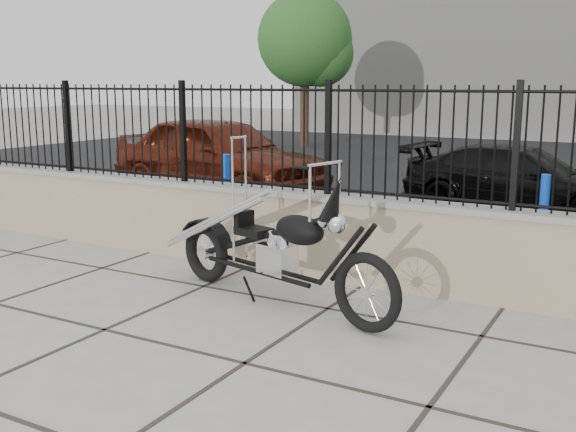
# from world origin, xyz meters

# --- Properties ---
(ground_plane) EXTENTS (90.00, 90.00, 0.00)m
(ground_plane) POSITION_xyz_m (0.00, 0.00, 0.00)
(ground_plane) COLOR #99968E
(ground_plane) RESTS_ON ground
(parking_lot) EXTENTS (30.00, 30.00, 0.00)m
(parking_lot) POSITION_xyz_m (0.00, 12.50, 0.00)
(parking_lot) COLOR black
(parking_lot) RESTS_ON ground
(retaining_wall) EXTENTS (14.00, 0.36, 0.96)m
(retaining_wall) POSITION_xyz_m (0.00, 2.50, 0.48)
(retaining_wall) COLOR gray
(retaining_wall) RESTS_ON ground_plane
(iron_fence) EXTENTS (14.00, 0.08, 1.20)m
(iron_fence) POSITION_xyz_m (0.00, 2.50, 1.56)
(iron_fence) COLOR black
(iron_fence) RESTS_ON retaining_wall
(background_building) EXTENTS (22.00, 6.00, 8.00)m
(background_building) POSITION_xyz_m (0.00, 26.50, 4.00)
(background_building) COLOR beige
(background_building) RESTS_ON ground_plane
(chopper_motorcycle) EXTENTS (2.83, 1.20, 1.68)m
(chopper_motorcycle) POSITION_xyz_m (0.94, 1.40, 0.84)
(chopper_motorcycle) COLOR black
(chopper_motorcycle) RESTS_ON ground_plane
(car_red) EXTENTS (4.88, 2.64, 1.58)m
(car_red) POSITION_xyz_m (-3.27, 6.46, 0.79)
(car_red) COLOR #51180B
(car_red) RESTS_ON parking_lot
(car_black) EXTENTS (4.06, 1.98, 1.14)m
(car_black) POSITION_xyz_m (2.18, 7.50, 0.57)
(car_black) COLOR black
(car_black) RESTS_ON parking_lot
(bollard_a) EXTENTS (0.14, 0.14, 1.09)m
(bollard_a) POSITION_xyz_m (-1.66, 4.38, 0.55)
(bollard_a) COLOR #0B14B3
(bollard_a) RESTS_ON ground_plane
(bollard_b) EXTENTS (0.16, 0.16, 1.03)m
(bollard_b) POSITION_xyz_m (2.95, 4.88, 0.51)
(bollard_b) COLOR #0E18D8
(bollard_b) RESTS_ON ground_plane
(tree_left) EXTENTS (3.16, 3.16, 5.34)m
(tree_left) POSITION_xyz_m (-6.59, 16.31, 3.74)
(tree_left) COLOR #382619
(tree_left) RESTS_ON ground_plane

